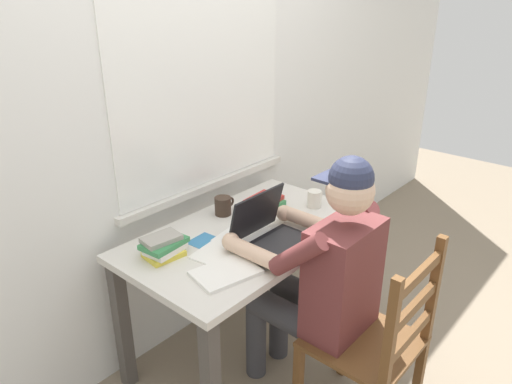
{
  "coord_description": "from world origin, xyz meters",
  "views": [
    {
      "loc": [
        -1.51,
        -1.36,
        1.8
      ],
      "look_at": [
        0.0,
        -0.05,
        0.95
      ],
      "focal_mm": 33.63,
      "sensor_mm": 36.0,
      "label": 1
    }
  ],
  "objects": [
    {
      "name": "ground_plane",
      "position": [
        0.0,
        0.0,
        0.0
      ],
      "size": [
        8.0,
        8.0,
        0.0
      ],
      "primitive_type": "plane",
      "color": "gray"
    },
    {
      "name": "back_wall",
      "position": [
        0.0,
        0.43,
        1.3
      ],
      "size": [
        6.0,
        0.08,
        2.6
      ],
      "color": "silver",
      "rests_on": "ground"
    },
    {
      "name": "desk",
      "position": [
        0.0,
        0.0,
        0.62
      ],
      "size": [
        1.2,
        0.7,
        0.73
      ],
      "color": "beige",
      "rests_on": "ground"
    },
    {
      "name": "seated_person",
      "position": [
        0.0,
        -0.42,
        0.67
      ],
      "size": [
        0.5,
        0.6,
        1.22
      ],
      "color": "brown",
      "rests_on": "ground"
    },
    {
      "name": "wooden_chair",
      "position": [
        0.0,
        -0.7,
        0.45
      ],
      "size": [
        0.42,
        0.42,
        0.92
      ],
      "color": "brown",
      "rests_on": "ground"
    },
    {
      "name": "laptop",
      "position": [
        -0.02,
        -0.15,
        0.78
      ],
      "size": [
        0.33,
        0.29,
        0.23
      ],
      "color": "black",
      "rests_on": "desk"
    },
    {
      "name": "computer_mouse",
      "position": [
        0.27,
        -0.21,
        0.74
      ],
      "size": [
        0.06,
        0.1,
        0.03
      ],
      "primitive_type": "ellipsoid",
      "color": "black",
      "rests_on": "desk"
    },
    {
      "name": "coffee_mug_white",
      "position": [
        0.44,
        -0.08,
        0.77
      ],
      "size": [
        0.11,
        0.07,
        0.09
      ],
      "color": "silver",
      "rests_on": "desk"
    },
    {
      "name": "coffee_mug_dark",
      "position": [
        0.06,
        0.22,
        0.77
      ],
      "size": [
        0.12,
        0.08,
        0.09
      ],
      "color": "#38281E",
      "rests_on": "desk"
    },
    {
      "name": "book_stack_main",
      "position": [
        -0.41,
        0.12,
        0.77
      ],
      "size": [
        0.2,
        0.15,
        0.09
      ],
      "color": "gold",
      "rests_on": "desk"
    },
    {
      "name": "book_stack_side",
      "position": [
        0.27,
        0.12,
        0.75
      ],
      "size": [
        0.2,
        0.16,
        0.05
      ],
      "color": "#38844C",
      "rests_on": "desk"
    },
    {
      "name": "paper_pile_near_laptop",
      "position": [
        -0.23,
        -0.04,
        0.73
      ],
      "size": [
        0.24,
        0.22,
        0.01
      ],
      "primitive_type": "cube",
      "rotation": [
        0.0,
        0.0,
        0.15
      ],
      "color": "white",
      "rests_on": "desk"
    },
    {
      "name": "paper_pile_back_corner",
      "position": [
        -0.04,
        -0.0,
        0.73
      ],
      "size": [
        0.28,
        0.22,
        0.0
      ],
      "primitive_type": "cube",
      "rotation": [
        0.0,
        0.0,
        0.16
      ],
      "color": "white",
      "rests_on": "desk"
    },
    {
      "name": "paper_pile_side",
      "position": [
        -0.33,
        -0.18,
        0.73
      ],
      "size": [
        0.29,
        0.23,
        0.01
      ],
      "primitive_type": "cube",
      "rotation": [
        0.0,
        0.0,
        -0.22
      ],
      "color": "white",
      "rests_on": "desk"
    },
    {
      "name": "landscape_photo_print",
      "position": [
        -0.21,
        0.1,
        0.73
      ],
      "size": [
        0.14,
        0.1,
        0.0
      ],
      "primitive_type": "cube",
      "rotation": [
        0.0,
        0.0,
        0.07
      ],
      "color": "teal",
      "rests_on": "desk"
    }
  ]
}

